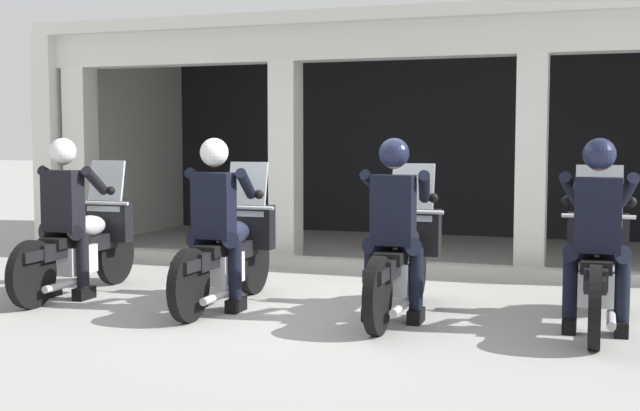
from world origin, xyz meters
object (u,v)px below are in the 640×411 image
motorcycle_far_right (597,268)px  motorcycle_center_right (401,259)px  police_officer_far_right (598,219)px  motorcycle_center_left (229,252)px  motorcycle_far_left (83,245)px  police_officer_far_left (65,204)px  police_officer_center_left (216,209)px  police_officer_center_right (394,213)px

motorcycle_far_right → motorcycle_center_right: bearing=-174.0°
police_officer_far_right → motorcycle_center_left: bearing=-178.9°
motorcycle_far_left → motorcycle_center_left: same height
motorcycle_far_left → motorcycle_center_right: bearing=5.5°
motorcycle_far_left → police_officer_far_right: (4.98, -0.21, 0.44)m
motorcycle_far_left → police_officer_far_right: bearing=3.0°
motorcycle_far_left → police_officer_far_left: (-0.00, -0.28, 0.44)m
motorcycle_far_left → police_officer_far_left: bearing=-84.9°
police_officer_center_left → motorcycle_center_right: bearing=17.1°
motorcycle_far_left → police_officer_center_left: police_officer_center_left is taller
motorcycle_center_right → police_officer_far_right: size_ratio=1.29×
motorcycle_center_right → police_officer_center_left: bearing=-161.4°
motorcycle_far_left → police_officer_center_left: size_ratio=1.29×
motorcycle_center_right → motorcycle_far_right: bearing=9.1°
motorcycle_far_left → motorcycle_far_right: (4.98, 0.08, 0.00)m
police_officer_center_right → motorcycle_center_right: bearing=96.5°
police_officer_far_left → motorcycle_center_right: size_ratio=0.78×
motorcycle_center_right → police_officer_far_right: bearing=-0.7°
motorcycle_center_left → motorcycle_far_right: same height
motorcycle_center_right → police_officer_center_right: bearing=-83.5°
motorcycle_center_right → police_officer_center_right: (-0.00, -0.28, 0.44)m
motorcycle_center_left → motorcycle_far_right: 3.32m
police_officer_center_left → police_officer_center_right: size_ratio=1.00×
police_officer_center_right → police_officer_center_left: bearing=-171.0°
police_officer_center_left → motorcycle_far_right: size_ratio=0.78×
police_officer_far_right → police_officer_center_left: bearing=-174.0°
motorcycle_center_left → police_officer_center_right: size_ratio=1.29×
motorcycle_center_left → police_officer_center_right: bearing=-2.2°
motorcycle_far_right → motorcycle_center_left: bearing=-174.0°
police_officer_far_left → police_officer_center_right: bearing=5.5°
motorcycle_center_left → police_officer_center_left: size_ratio=1.29×
police_officer_far_right → motorcycle_far_left: bearing=-178.7°
motorcycle_center_left → motorcycle_far_left: bearing=-176.6°
motorcycle_center_left → motorcycle_center_right: size_ratio=1.00×
police_officer_center_right → motorcycle_far_right: police_officer_center_right is taller
police_officer_far_right → motorcycle_far_right: bearing=93.4°
motorcycle_center_left → motorcycle_far_right: size_ratio=1.00×
police_officer_center_left → motorcycle_far_right: 3.38m
police_officer_center_left → motorcycle_far_right: bearing=12.4°
police_officer_far_left → motorcycle_center_left: police_officer_far_left is taller
motorcycle_far_left → police_officer_far_right: police_officer_far_right is taller
police_officer_far_left → motorcycle_center_right: (3.32, 0.29, -0.44)m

